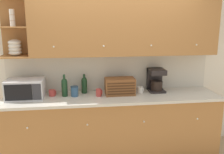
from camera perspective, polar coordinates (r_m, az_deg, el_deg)
The scene contains 14 objects.
ground_plane at distance 4.39m, azimuth -0.41°, elevation -14.90°, with size 24.00×24.00×0.00m, color tan.
wall_back at distance 3.98m, azimuth -0.49°, elevation 2.10°, with size 5.57×0.06×2.60m.
counter_unit at distance 3.88m, azimuth 0.20°, elevation -10.96°, with size 3.19×0.69×0.95m.
backsplash_panel at distance 3.95m, azimuth -0.42°, elevation 1.14°, with size 3.17×0.01×0.59m.
upper_cabinets at distance 3.73m, azimuth 2.42°, elevation 11.66°, with size 3.17×0.37×0.87m.
microwave at distance 3.77m, azimuth -19.18°, elevation -2.57°, with size 0.52×0.37×0.28m.
mug at distance 3.80m, azimuth -13.49°, elevation -3.54°, with size 0.11×0.09×0.09m.
second_wine_bottle at distance 3.72m, azimuth -10.81°, elevation -2.13°, with size 0.09×0.09×0.33m.
storage_canister at distance 3.72m, azimuth -8.55°, elevation -3.24°, with size 0.11×0.11×0.15m.
wine_bottle at distance 3.85m, azimuth -6.36°, elevation -1.69°, with size 0.09×0.09×0.30m.
mug_blue_second at distance 3.69m, azimuth -3.01°, elevation -3.57°, with size 0.09×0.08×0.11m.
bread_box at distance 3.75m, azimuth 1.81°, elevation -2.15°, with size 0.44×0.26×0.25m.
mug_patterned_third at distance 3.88m, azimuth 6.43°, elevation -2.92°, with size 0.10×0.09×0.09m.
coffee_maker at distance 3.98m, azimuth 10.00°, elevation -0.62°, with size 0.24×0.28×0.36m.
Camera 1 is at (-0.48, -3.85, 2.05)m, focal length 40.00 mm.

